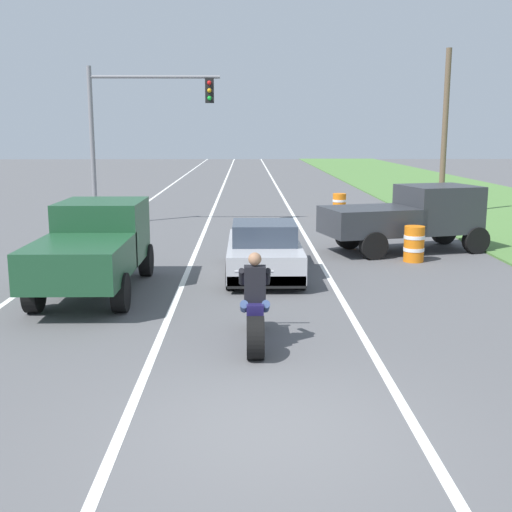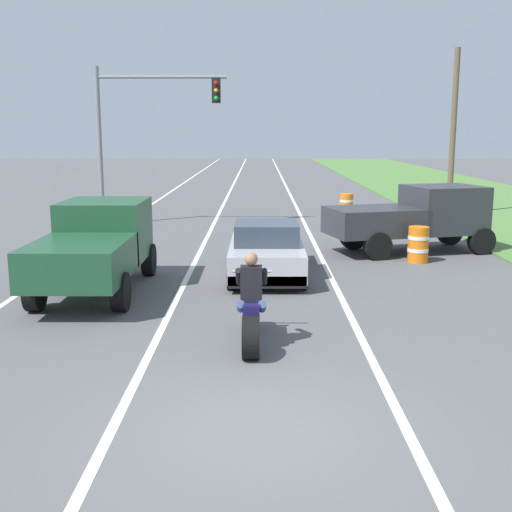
% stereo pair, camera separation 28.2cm
% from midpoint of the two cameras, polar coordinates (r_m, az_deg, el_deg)
% --- Properties ---
extents(ground_plane, '(160.00, 160.00, 0.00)m').
position_cam_midpoint_polar(ground_plane, '(8.10, 1.29, -15.18)').
color(ground_plane, '#565659').
extents(lane_stripe_left_solid, '(0.14, 120.00, 0.01)m').
position_cam_midpoint_polar(lane_stripe_left_solid, '(28.00, -10.56, 3.45)').
color(lane_stripe_left_solid, white).
rests_on(lane_stripe_left_solid, ground).
extents(lane_stripe_right_solid, '(0.14, 120.00, 0.01)m').
position_cam_midpoint_polar(lane_stripe_right_solid, '(27.57, 4.33, 3.49)').
color(lane_stripe_right_solid, white).
rests_on(lane_stripe_right_solid, ground).
extents(lane_stripe_centre_dashed, '(0.14, 120.00, 0.01)m').
position_cam_midpoint_polar(lane_stripe_centre_dashed, '(27.56, -3.17, 3.50)').
color(lane_stripe_centre_dashed, white).
rests_on(lane_stripe_centre_dashed, ground).
extents(motorcycle_with_rider, '(0.70, 2.21, 1.62)m').
position_cam_midpoint_polar(motorcycle_with_rider, '(10.79, 0.32, -5.04)').
color(motorcycle_with_rider, black).
rests_on(motorcycle_with_rider, ground).
extents(sports_car_silver, '(1.84, 4.30, 1.37)m').
position_cam_midpoint_polar(sports_car_silver, '(16.19, 1.41, 0.49)').
color(sports_car_silver, '#B7B7BC').
rests_on(sports_car_silver, ground).
extents(pickup_truck_left_lane_dark_green, '(2.02, 4.80, 1.98)m').
position_cam_midpoint_polar(pickup_truck_left_lane_dark_green, '(14.80, -13.51, 1.07)').
color(pickup_truck_left_lane_dark_green, '#1E4C2D').
rests_on(pickup_truck_left_lane_dark_green, ground).
extents(pickup_truck_right_shoulder_dark_grey, '(5.14, 3.14, 1.98)m').
position_cam_midpoint_polar(pickup_truck_right_shoulder_dark_grey, '(19.90, 14.37, 3.50)').
color(pickup_truck_right_shoulder_dark_grey, '#2D3035').
rests_on(pickup_truck_right_shoulder_dark_grey, ground).
extents(traffic_light_mast_near, '(4.98, 0.34, 6.00)m').
position_cam_midpoint_polar(traffic_light_mast_near, '(25.26, -10.01, 11.82)').
color(traffic_light_mast_near, gray).
rests_on(traffic_light_mast_near, ground).
extents(utility_pole_roadside, '(0.24, 0.24, 7.01)m').
position_cam_midpoint_polar(utility_pole_roadside, '(28.88, 17.38, 10.34)').
color(utility_pole_roadside, brown).
rests_on(utility_pole_roadside, ground).
extents(construction_barrel_nearest, '(0.58, 0.58, 1.00)m').
position_cam_midpoint_polar(construction_barrel_nearest, '(18.40, 14.64, 1.01)').
color(construction_barrel_nearest, orange).
rests_on(construction_barrel_nearest, ground).
extents(construction_barrel_mid, '(0.58, 0.58, 1.00)m').
position_cam_midpoint_polar(construction_barrel_mid, '(22.22, 10.45, 2.84)').
color(construction_barrel_mid, orange).
rests_on(construction_barrel_mid, ground).
extents(construction_barrel_far, '(0.58, 0.58, 1.00)m').
position_cam_midpoint_polar(construction_barrel_far, '(27.65, 8.34, 4.47)').
color(construction_barrel_far, orange).
rests_on(construction_barrel_far, ground).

